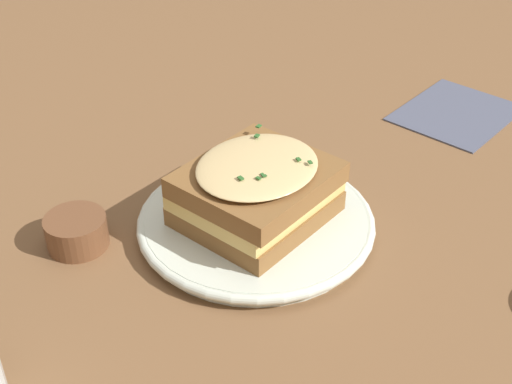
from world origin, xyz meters
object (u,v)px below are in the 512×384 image
at_px(sandwich, 257,190).
at_px(condiment_pot, 76,232).
at_px(napkin, 456,113).
at_px(dinner_plate, 256,222).

distance_m(sandwich, condiment_pot, 0.17).
bearing_deg(condiment_pot, napkin, -2.70).
height_order(sandwich, napkin, sandwich).
distance_m(napkin, condiment_pot, 0.49).
bearing_deg(dinner_plate, napkin, 9.07).
height_order(dinner_plate, sandwich, sandwich).
xyz_separation_m(dinner_plate, sandwich, (-0.00, -0.00, 0.04)).
relative_size(napkin, condiment_pot, 2.53).
distance_m(dinner_plate, sandwich, 0.04).
relative_size(sandwich, condiment_pot, 2.74).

